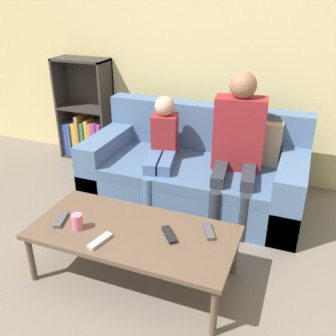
{
  "coord_description": "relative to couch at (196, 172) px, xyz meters",
  "views": [
    {
      "loc": [
        0.91,
        -0.99,
        1.73
      ],
      "look_at": [
        0.04,
        1.26,
        0.56
      ],
      "focal_mm": 40.0,
      "sensor_mm": 36.0,
      "label": 1
    }
  ],
  "objects": [
    {
      "name": "couch",
      "position": [
        0.0,
        0.0,
        0.0
      ],
      "size": [
        1.84,
        0.88,
        0.8
      ],
      "color": "#4C6B93",
      "rests_on": "ground_plane"
    },
    {
      "name": "person_child",
      "position": [
        -0.26,
        -0.13,
        0.24
      ],
      "size": [
        0.33,
        0.64,
        0.92
      ],
      "rotation": [
        0.0,
        0.0,
        0.22
      ],
      "color": "#476693",
      "rests_on": "ground_plane"
    },
    {
      "name": "person_adult",
      "position": [
        0.36,
        -0.07,
        0.39
      ],
      "size": [
        0.43,
        0.65,
        1.17
      ],
      "rotation": [
        0.0,
        0.0,
        0.13
      ],
      "color": "#282D38",
      "rests_on": "ground_plane"
    },
    {
      "name": "coffee_table",
      "position": [
        -0.06,
        -1.11,
        0.07
      ],
      "size": [
        1.28,
        0.61,
        0.36
      ],
      "color": "brown",
      "rests_on": "ground_plane"
    },
    {
      "name": "tv_remote_1",
      "position": [
        0.17,
        -1.08,
        0.11
      ],
      "size": [
        0.14,
        0.16,
        0.02
      ],
      "rotation": [
        0.0,
        0.0,
        0.68
      ],
      "color": "black",
      "rests_on": "coffee_table"
    },
    {
      "name": "cup_near",
      "position": [
        -0.4,
        -1.22,
        0.15
      ],
      "size": [
        0.07,
        0.07,
        0.1
      ],
      "color": "pink",
      "rests_on": "coffee_table"
    },
    {
      "name": "tv_remote_2",
      "position": [
        -0.19,
        -1.29,
        0.11
      ],
      "size": [
        0.09,
        0.18,
        0.02
      ],
      "rotation": [
        0.0,
        0.0,
        -0.23
      ],
      "color": "#B7B7BC",
      "rests_on": "coffee_table"
    },
    {
      "name": "wall_back",
      "position": [
        -0.07,
        0.65,
        1.03
      ],
      "size": [
        12.0,
        0.06,
        2.6
      ],
      "color": "beige",
      "rests_on": "ground_plane"
    },
    {
      "name": "tv_remote_0",
      "position": [
        -0.54,
        -1.18,
        0.11
      ],
      "size": [
        0.09,
        0.18,
        0.02
      ],
      "rotation": [
        0.0,
        0.0,
        0.29
      ],
      "color": "#47474C",
      "rests_on": "coffee_table"
    },
    {
      "name": "tv_remote_3",
      "position": [
        0.38,
        -0.96,
        0.11
      ],
      "size": [
        0.12,
        0.17,
        0.02
      ],
      "rotation": [
        0.0,
        0.0,
        0.47
      ],
      "color": "#47474C",
      "rests_on": "coffee_table"
    },
    {
      "name": "bookshelf",
      "position": [
        -1.41,
        0.49,
        0.13
      ],
      "size": [
        0.58,
        0.28,
        1.08
      ],
      "color": "#332D28",
      "rests_on": "ground_plane"
    }
  ]
}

